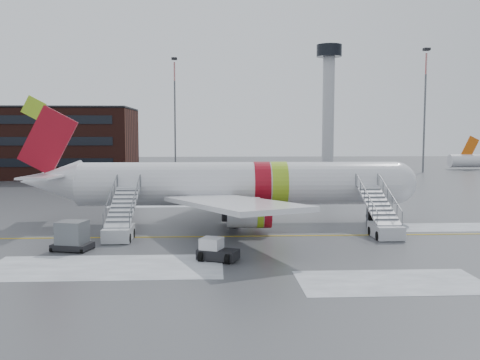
{
  "coord_description": "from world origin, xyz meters",
  "views": [
    {
      "loc": [
        0.47,
        -41.68,
        8.1
      ],
      "look_at": [
        2.71,
        3.21,
        4.0
      ],
      "focal_mm": 40.0,
      "sensor_mm": 36.0,
      "label": 1
    }
  ],
  "objects": [
    {
      "name": "pushback_tug",
      "position": [
        0.59,
        -8.61,
        0.63
      ],
      "size": [
        2.8,
        2.5,
        1.42
      ],
      "color": "black",
      "rests_on": "ground"
    },
    {
      "name": "light_mast_far_ne",
      "position": [
        42.0,
        62.0,
        13.84
      ],
      "size": [
        1.2,
        1.2,
        24.25
      ],
      "color": "#595B60",
      "rests_on": "ground"
    },
    {
      "name": "airstair_fwd",
      "position": [
        13.6,
        -1.33,
        1.06
      ],
      "size": [
        2.05,
        7.7,
        3.48
      ],
      "color": "#BABCC2",
      "rests_on": "ground"
    },
    {
      "name": "airstair_aft",
      "position": [
        -6.6,
        -1.33,
        1.06
      ],
      "size": [
        2.05,
        7.7,
        3.48
      ],
      "color": "#B9BCC1",
      "rests_on": "ground"
    },
    {
      "name": "control_tower",
      "position": [
        30.0,
        95.0,
        18.75
      ],
      "size": [
        6.4,
        6.4,
        30.0
      ],
      "color": "#B2B5BA",
      "rests_on": "ground"
    },
    {
      "name": "uld_container",
      "position": [
        -9.18,
        -5.24,
        0.94
      ],
      "size": [
        2.81,
        2.32,
        2.01
      ],
      "color": "black",
      "rests_on": "ground"
    },
    {
      "name": "light_mast_far_n",
      "position": [
        -8.0,
        78.0,
        13.84
      ],
      "size": [
        1.2,
        1.2,
        24.25
      ],
      "color": "#595B60",
      "rests_on": "ground"
    },
    {
      "name": "ground",
      "position": [
        0.0,
        0.0,
        0.0
      ],
      "size": [
        260.0,
        260.0,
        0.0
      ],
      "primitive_type": "plane",
      "color": "#494C4F",
      "rests_on": "ground"
    },
    {
      "name": "airliner",
      "position": [
        1.76,
        5.21,
        3.42
      ],
      "size": [
        35.03,
        32.97,
        11.18
      ],
      "color": "silver",
      "rests_on": "ground"
    }
  ]
}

